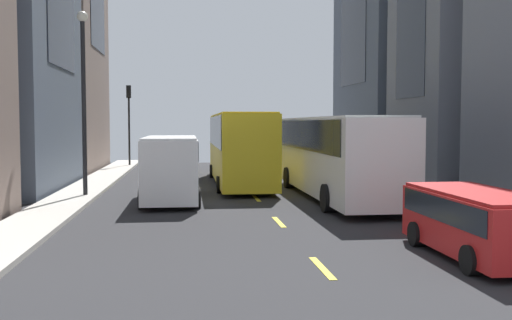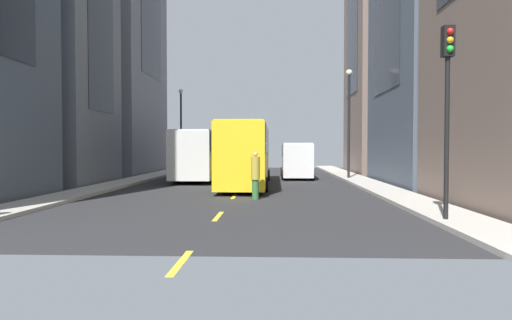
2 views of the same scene
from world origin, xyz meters
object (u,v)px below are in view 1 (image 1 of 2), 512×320
object	(u,v)px
city_bus_white	(334,150)
pedestrian_walking_far	(216,156)
streetcar_yellow	(239,143)
delivery_van_white	(171,164)
pedestrian_waiting_curb	(322,148)
traffic_light_near_corner	(129,110)
car_red_0	(479,219)

from	to	relation	value
city_bus_white	pedestrian_walking_far	bearing A→B (deg)	-72.15
city_bus_white	streetcar_yellow	world-z (taller)	streetcar_yellow
delivery_van_white	pedestrian_walking_far	world-z (taller)	delivery_van_white
city_bus_white	delivery_van_white	bearing A→B (deg)	4.09
pedestrian_walking_far	city_bus_white	bearing A→B (deg)	-61.15
city_bus_white	pedestrian_walking_far	xyz separation A→B (m)	(4.27, -13.26, -0.91)
delivery_van_white	pedestrian_walking_far	xyz separation A→B (m)	(-2.46, -13.74, -0.42)
pedestrian_waiting_curb	streetcar_yellow	bearing A→B (deg)	-146.03
traffic_light_near_corner	pedestrian_walking_far	bearing A→B (deg)	134.32
city_bus_white	pedestrian_walking_far	size ratio (longest dim) A/B	6.24
car_red_0	pedestrian_waiting_curb	xyz separation A→B (m)	(-3.58, -31.40, 0.33)
pedestrian_walking_far	pedestrian_waiting_curb	distance (m)	10.79
delivery_van_white	pedestrian_waiting_curb	bearing A→B (deg)	-117.84
pedestrian_waiting_curb	city_bus_white	bearing A→B (deg)	-129.24
car_red_0	pedestrian_walking_far	bearing A→B (deg)	-78.97
city_bus_white	traffic_light_near_corner	distance (m)	21.95
streetcar_yellow	delivery_van_white	distance (m)	7.35
car_red_0	streetcar_yellow	bearing A→B (deg)	-77.17
pedestrian_walking_far	pedestrian_waiting_curb	bearing A→B (deg)	49.99
delivery_van_white	car_red_0	bearing A→B (deg)	123.71
streetcar_yellow	traffic_light_near_corner	distance (m)	15.01
pedestrian_walking_far	car_red_0	bearing A→B (deg)	-67.96
traffic_light_near_corner	car_red_0	bearing A→B (deg)	109.27
streetcar_yellow	delivery_van_white	size ratio (longest dim) A/B	2.00
city_bus_white	traffic_light_near_corner	xyz separation A→B (m)	(10.19, -19.32, 2.12)
streetcar_yellow	pedestrian_walking_far	distance (m)	7.31
streetcar_yellow	pedestrian_walking_far	xyz separation A→B (m)	(0.83, -7.19, -1.03)
pedestrian_waiting_curb	traffic_light_near_corner	distance (m)	14.62
city_bus_white	car_red_0	bearing A→B (deg)	92.68
streetcar_yellow	car_red_0	xyz separation A→B (m)	(-3.97, 17.43, -1.21)
city_bus_white	traffic_light_near_corner	bearing A→B (deg)	-62.18
city_bus_white	pedestrian_waiting_curb	xyz separation A→B (m)	(-4.11, -20.04, -0.77)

